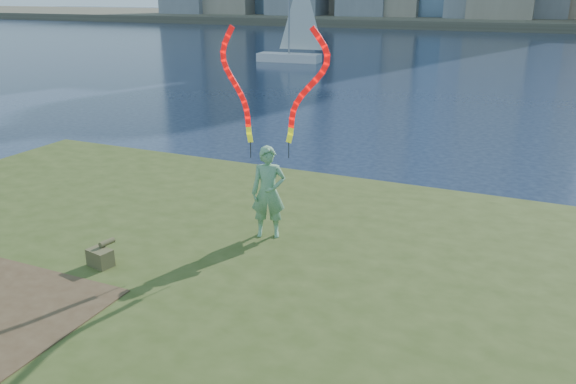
% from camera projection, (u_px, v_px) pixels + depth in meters
% --- Properties ---
extents(ground, '(320.00, 320.00, 0.00)m').
position_uv_depth(ground, '(223.00, 294.00, 10.06)').
color(ground, '#17233B').
rests_on(ground, ground).
extents(grassy_knoll, '(20.00, 18.00, 0.80)m').
position_uv_depth(grassy_knoll, '(140.00, 347.00, 7.97)').
color(grassy_knoll, '#374619').
rests_on(grassy_knoll, ground).
extents(far_shore, '(320.00, 40.00, 1.20)m').
position_uv_depth(far_shore, '(516.00, 21.00, 91.65)').
color(far_shore, '#484435').
rests_on(far_shore, ground).
extents(woman_with_ribbons, '(1.94, 0.82, 4.09)m').
position_uv_depth(woman_with_ribbons, '(269.00, 163.00, 10.06)').
color(woman_with_ribbons, '#20752C').
rests_on(woman_with_ribbons, grassy_knoll).
extents(canvas_bag, '(0.45, 0.51, 0.39)m').
position_uv_depth(canvas_bag, '(101.00, 257.00, 9.30)').
color(canvas_bag, brown).
rests_on(canvas_bag, grassy_knoll).
extents(sailboat, '(5.18, 1.91, 7.79)m').
position_uv_depth(sailboat, '(292.00, 44.00, 42.66)').
color(sailboat, white).
rests_on(sailboat, ground).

